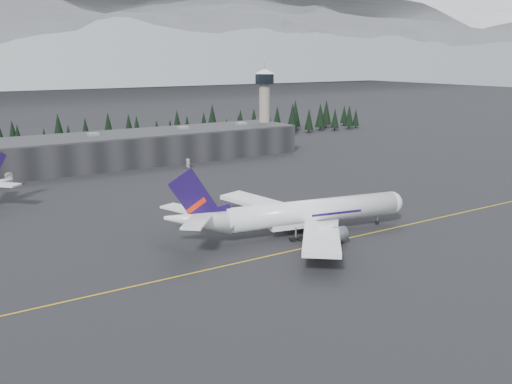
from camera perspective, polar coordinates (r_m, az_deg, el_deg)
ground at (r=136.31m, az=4.60°, el=-5.32°), size 1400.00×1400.00×0.00m
taxiline at (r=134.82m, az=5.12°, el=-5.54°), size 400.00×0.40×0.02m
terminal at (r=243.32m, az=-13.62°, el=4.19°), size 160.00×30.00×12.60m
control_tower at (r=277.65m, az=0.86°, el=9.21°), size 10.00×10.00×37.70m
treeline at (r=278.00m, az=-16.22°, el=5.39°), size 360.00×20.00×15.00m
jet_main at (r=142.32m, az=3.73°, el=-2.22°), size 64.40×58.90×19.12m
gse_vehicle_a at (r=211.96m, az=-23.43°, el=0.60°), size 2.75×5.45×1.48m
gse_vehicle_b at (r=231.08m, az=-6.77°, el=2.58°), size 4.02×3.40×1.30m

